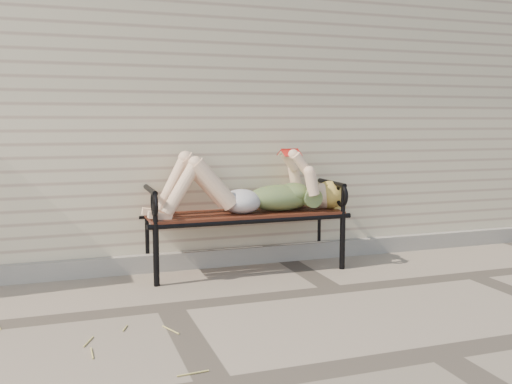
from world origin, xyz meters
name	(u,v)px	position (x,y,z in m)	size (l,w,h in m)	color
ground	(170,307)	(0.00, 0.00, 0.00)	(80.00, 80.00, 0.00)	gray
house_wall	(120,100)	(0.00, 3.00, 1.50)	(8.00, 4.00, 3.00)	beige
foundation_strip	(149,263)	(0.00, 0.97, 0.07)	(8.00, 0.10, 0.15)	gray
garden_bench	(241,192)	(0.79, 0.89, 0.66)	(1.81, 0.72, 1.17)	black
reading_woman	(248,189)	(0.81, 0.74, 0.69)	(1.70, 0.39, 0.54)	#0A3449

